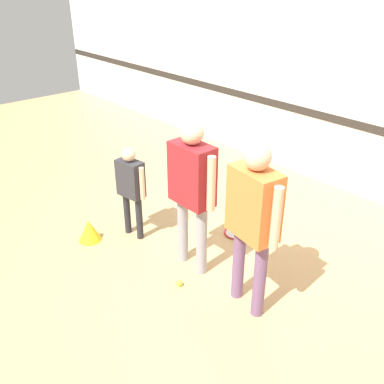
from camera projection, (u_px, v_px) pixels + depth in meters
ground_plane at (195, 270)px, 4.72m from camera, size 16.00×16.00×0.00m
wall_back at (361, 82)px, 5.75m from camera, size 16.00×0.07×3.20m
person_instructor at (192, 182)px, 4.32m from camera, size 0.64×0.26×1.68m
person_student_left at (131, 183)px, 5.02m from camera, size 0.44×0.23×1.16m
person_student_right at (253, 212)px, 3.76m from camera, size 0.64×0.33×1.70m
racket_spare_on_floor at (237, 233)px, 5.36m from camera, size 0.52×0.32×0.03m
tennis_ball_near_instructor at (179, 283)px, 4.47m from camera, size 0.07×0.07×0.07m
tennis_ball_by_spare_racket at (240, 237)px, 5.24m from camera, size 0.07×0.07×0.07m
training_cone at (89, 230)px, 5.19m from camera, size 0.28×0.28×0.27m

